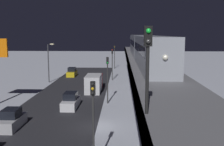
% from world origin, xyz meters
% --- Properties ---
extents(ground_plane, '(240.00, 240.00, 0.00)m').
position_xyz_m(ground_plane, '(0.00, 0.00, 0.00)').
color(ground_plane, silver).
extents(avenue_asphalt, '(11.00, 96.56, 0.01)m').
position_xyz_m(avenue_asphalt, '(5.37, 0.00, 0.00)').
color(avenue_asphalt, '#28282D').
rests_on(avenue_asphalt, ground_plane).
extents(elevated_railway, '(5.00, 96.56, 5.86)m').
position_xyz_m(elevated_railway, '(-5.84, 0.00, 5.08)').
color(elevated_railway, slate).
rests_on(elevated_railway, ground_plane).
extents(subway_train, '(2.94, 36.87, 3.40)m').
position_xyz_m(subway_train, '(-5.93, -12.29, 7.64)').
color(subway_train, '#999EA8').
rests_on(subway_train, elevated_railway).
extents(rail_signal, '(0.36, 0.41, 4.00)m').
position_xyz_m(rail_signal, '(-3.78, 14.42, 8.58)').
color(rail_signal, black).
rests_on(rail_signal, elevated_railway).
extents(sedan_white, '(1.80, 4.70, 1.97)m').
position_xyz_m(sedan_white, '(3.97, -7.19, 0.80)').
color(sedan_white, silver).
rests_on(sedan_white, ground_plane).
extents(sedan_yellow_2, '(1.80, 4.25, 1.97)m').
position_xyz_m(sedan_yellow_2, '(8.57, -32.90, 0.80)').
color(sedan_yellow_2, gold).
rests_on(sedan_yellow_2, ground_plane).
extents(sedan_silver, '(1.80, 4.14, 1.97)m').
position_xyz_m(sedan_silver, '(8.57, 0.60, 0.80)').
color(sedan_silver, '#B2B2B7').
rests_on(sedan_silver, ground_plane).
extents(box_truck, '(2.40, 7.40, 2.80)m').
position_xyz_m(box_truck, '(1.97, -17.52, 1.35)').
color(box_truck, '#A51E1E').
rests_on(box_truck, ground_plane).
extents(traffic_light_near, '(0.32, 0.44, 6.40)m').
position_xyz_m(traffic_light_near, '(-0.73, 9.18, 4.20)').
color(traffic_light_near, '#2D2D2D').
rests_on(traffic_light_near, ground_plane).
extents(traffic_light_mid, '(0.32, 0.44, 6.40)m').
position_xyz_m(traffic_light_mid, '(-0.73, -9.37, 4.20)').
color(traffic_light_mid, '#2D2D2D').
rests_on(traffic_light_mid, ground_plane).
extents(traffic_light_far, '(0.32, 0.44, 6.40)m').
position_xyz_m(traffic_light_far, '(-0.73, -27.91, 4.20)').
color(traffic_light_far, '#2D2D2D').
rests_on(traffic_light_far, ground_plane).
extents(traffic_light_distant, '(0.32, 0.44, 6.40)m').
position_xyz_m(traffic_light_distant, '(-0.73, -46.45, 4.20)').
color(traffic_light_distant, '#2D2D2D').
rests_on(traffic_light_distant, ground_plane).
extents(street_lamp_far, '(1.35, 0.44, 7.65)m').
position_xyz_m(street_lamp_far, '(11.45, -25.00, 4.81)').
color(street_lamp_far, '#38383D').
rests_on(street_lamp_far, ground_plane).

